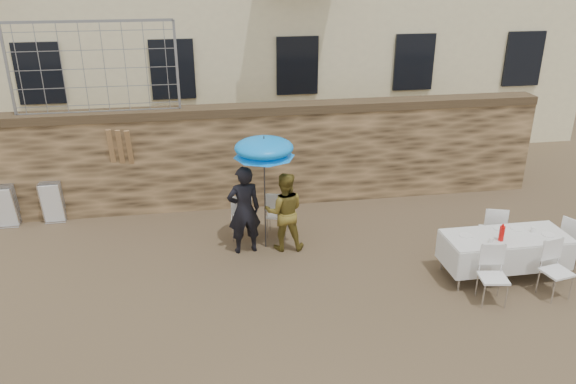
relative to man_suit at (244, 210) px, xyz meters
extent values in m
plane|color=brown|center=(0.32, -2.78, -0.85)|extent=(80.00, 80.00, 0.00)
cube|color=brown|center=(0.32, 2.22, 0.25)|extent=(13.00, 0.50, 2.20)
imported|color=black|center=(0.00, 0.00, 0.00)|extent=(0.67, 0.49, 1.70)
imported|color=olive|center=(0.75, 0.00, -0.09)|extent=(0.80, 0.66, 1.52)
cylinder|color=#3F3F44|center=(0.40, 0.10, 0.06)|extent=(0.03, 0.03, 1.83)
cone|color=#0A85F3|center=(0.40, 0.10, 1.09)|extent=(1.11, 1.11, 0.22)
cube|color=silver|center=(4.32, -1.60, -0.10)|extent=(2.10, 0.85, 0.05)
cylinder|color=silver|center=(3.37, -1.95, -0.48)|extent=(0.04, 0.04, 0.74)
cylinder|color=silver|center=(5.27, -1.95, -0.48)|extent=(0.04, 0.04, 0.74)
cylinder|color=silver|center=(3.37, -1.26, -0.48)|extent=(0.04, 0.04, 0.74)
cylinder|color=silver|center=(5.27, -1.26, -0.48)|extent=(0.04, 0.04, 0.74)
cylinder|color=red|center=(4.12, -1.75, 0.06)|extent=(0.09, 0.09, 0.26)
camera|label=1|loc=(-0.73, -9.35, 4.31)|focal=35.00mm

